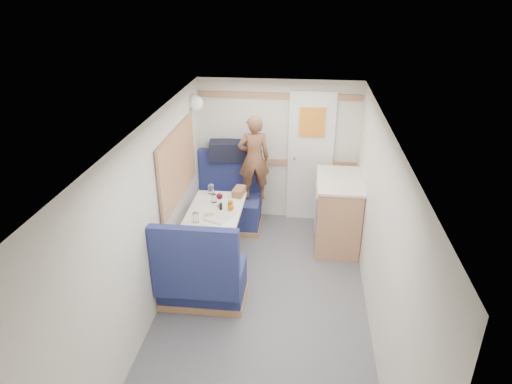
# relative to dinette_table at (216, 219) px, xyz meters

# --- Properties ---
(floor) EXTENTS (4.50, 4.50, 0.00)m
(floor) POSITION_rel_dinette_table_xyz_m (0.65, -1.00, -0.57)
(floor) COLOR #515156
(floor) RESTS_ON ground
(ceiling) EXTENTS (4.50, 4.50, 0.00)m
(ceiling) POSITION_rel_dinette_table_xyz_m (0.65, -1.00, 1.43)
(ceiling) COLOR silver
(ceiling) RESTS_ON wall_back
(wall_back) EXTENTS (2.20, 0.02, 2.00)m
(wall_back) POSITION_rel_dinette_table_xyz_m (0.65, 1.25, 0.43)
(wall_back) COLOR silver
(wall_back) RESTS_ON floor
(wall_left) EXTENTS (0.02, 4.50, 2.00)m
(wall_left) POSITION_rel_dinette_table_xyz_m (-0.45, -1.00, 0.43)
(wall_left) COLOR silver
(wall_left) RESTS_ON floor
(wall_right) EXTENTS (0.02, 4.50, 2.00)m
(wall_right) POSITION_rel_dinette_table_xyz_m (1.75, -1.00, 0.43)
(wall_right) COLOR silver
(wall_right) RESTS_ON floor
(oak_trim_low) EXTENTS (2.15, 0.02, 0.08)m
(oak_trim_low) POSITION_rel_dinette_table_xyz_m (0.65, 1.23, 0.28)
(oak_trim_low) COLOR #A46E4A
(oak_trim_low) RESTS_ON wall_back
(oak_trim_high) EXTENTS (2.15, 0.02, 0.08)m
(oak_trim_high) POSITION_rel_dinette_table_xyz_m (0.65, 1.23, 1.21)
(oak_trim_high) COLOR #A46E4A
(oak_trim_high) RESTS_ON wall_back
(side_window) EXTENTS (0.04, 1.30, 0.72)m
(side_window) POSITION_rel_dinette_table_xyz_m (-0.43, 0.00, 0.68)
(side_window) COLOR #959F87
(side_window) RESTS_ON wall_left
(rear_door) EXTENTS (0.62, 0.12, 1.86)m
(rear_door) POSITION_rel_dinette_table_xyz_m (1.10, 1.22, 0.41)
(rear_door) COLOR white
(rear_door) RESTS_ON wall_back
(dinette_table) EXTENTS (0.62, 0.92, 0.72)m
(dinette_table) POSITION_rel_dinette_table_xyz_m (0.00, 0.00, 0.00)
(dinette_table) COLOR white
(dinette_table) RESTS_ON floor
(bench_far) EXTENTS (0.90, 0.59, 1.05)m
(bench_far) POSITION_rel_dinette_table_xyz_m (-0.00, 0.86, -0.27)
(bench_far) COLOR #18204D
(bench_far) RESTS_ON floor
(bench_near) EXTENTS (0.90, 0.59, 1.05)m
(bench_near) POSITION_rel_dinette_table_xyz_m (-0.00, -0.86, -0.27)
(bench_near) COLOR #18204D
(bench_near) RESTS_ON floor
(ledge) EXTENTS (0.90, 0.14, 0.04)m
(ledge) POSITION_rel_dinette_table_xyz_m (-0.00, 1.12, 0.31)
(ledge) COLOR #A46E4A
(ledge) RESTS_ON bench_far
(dome_light) EXTENTS (0.20, 0.20, 0.20)m
(dome_light) POSITION_rel_dinette_table_xyz_m (-0.39, 0.85, 1.18)
(dome_light) COLOR white
(dome_light) RESTS_ON wall_left
(galley_counter) EXTENTS (0.57, 0.92, 0.92)m
(galley_counter) POSITION_rel_dinette_table_xyz_m (1.47, 0.55, -0.10)
(galley_counter) COLOR #A46E4A
(galley_counter) RESTS_ON floor
(person) EXTENTS (0.47, 0.37, 1.16)m
(person) POSITION_rel_dinette_table_xyz_m (0.35, 0.87, 0.46)
(person) COLOR brown
(person) RESTS_ON bench_far
(duffel_bag) EXTENTS (0.58, 0.33, 0.27)m
(duffel_bag) POSITION_rel_dinette_table_xyz_m (-0.01, 1.12, 0.47)
(duffel_bag) COLOR black
(duffel_bag) RESTS_ON ledge
(tray) EXTENTS (0.36, 0.40, 0.02)m
(tray) POSITION_rel_dinette_table_xyz_m (0.10, -0.22, 0.16)
(tray) COLOR silver
(tray) RESTS_ON dinette_table
(orange_fruit) EXTENTS (0.07, 0.07, 0.07)m
(orange_fruit) POSITION_rel_dinette_table_xyz_m (0.20, -0.08, 0.21)
(orange_fruit) COLOR #E95F0A
(orange_fruit) RESTS_ON tray
(cheese_block) EXTENTS (0.11, 0.08, 0.03)m
(cheese_block) POSITION_rel_dinette_table_xyz_m (-0.03, -0.21, 0.19)
(cheese_block) COLOR #E7E085
(cheese_block) RESTS_ON tray
(wine_glass) EXTENTS (0.08, 0.08, 0.17)m
(wine_glass) POSITION_rel_dinette_table_xyz_m (0.04, 0.04, 0.28)
(wine_glass) COLOR white
(wine_glass) RESTS_ON dinette_table
(tumbler_left) EXTENTS (0.07, 0.07, 0.11)m
(tumbler_left) POSITION_rel_dinette_table_xyz_m (-0.15, -0.38, 0.21)
(tumbler_left) COLOR white
(tumbler_left) RESTS_ON dinette_table
(tumbler_mid) EXTENTS (0.07, 0.07, 0.12)m
(tumbler_mid) POSITION_rel_dinette_table_xyz_m (-0.13, 0.38, 0.21)
(tumbler_mid) COLOR white
(tumbler_mid) RESTS_ON dinette_table
(tumbler_right) EXTENTS (0.06, 0.06, 0.10)m
(tumbler_right) POSITION_rel_dinette_table_xyz_m (-0.04, 0.14, 0.21)
(tumbler_right) COLOR white
(tumbler_right) RESTS_ON dinette_table
(beer_glass) EXTENTS (0.06, 0.06, 0.09)m
(beer_glass) POSITION_rel_dinette_table_xyz_m (0.18, -0.01, 0.20)
(beer_glass) COLOR #885413
(beer_glass) RESTS_ON dinette_table
(pepper_grinder) EXTENTS (0.04, 0.04, 0.10)m
(pepper_grinder) POSITION_rel_dinette_table_xyz_m (0.08, -0.08, 0.20)
(pepper_grinder) COLOR black
(pepper_grinder) RESTS_ON dinette_table
(salt_grinder) EXTENTS (0.04, 0.04, 0.09)m
(salt_grinder) POSITION_rel_dinette_table_xyz_m (0.07, -0.07, 0.20)
(salt_grinder) COLOR silver
(salt_grinder) RESTS_ON dinette_table
(bread_loaf) EXTENTS (0.16, 0.24, 0.09)m
(bread_loaf) POSITION_rel_dinette_table_xyz_m (0.22, 0.38, 0.20)
(bread_loaf) COLOR brown
(bread_loaf) RESTS_ON dinette_table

